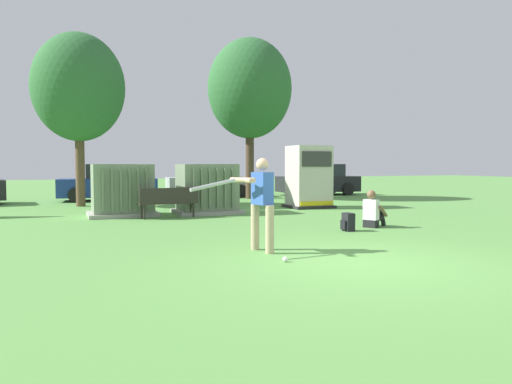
{
  "coord_description": "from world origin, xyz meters",
  "views": [
    {
      "loc": [
        -4.52,
        -6.73,
        1.63
      ],
      "look_at": [
        -0.41,
        3.5,
        1.0
      ],
      "focal_mm": 34.48,
      "sensor_mm": 36.0,
      "label": 1
    }
  ],
  "objects_px": {
    "parked_car_right_of_center": "(211,182)",
    "park_bench": "(169,200)",
    "seated_spectator": "(373,213)",
    "parked_car_left_of_center": "(109,184)",
    "transformer_mid_west": "(207,189)",
    "batter": "(260,200)",
    "transformer_west": "(122,191)",
    "parked_car_rightmost": "(319,181)",
    "sports_ball": "(285,259)",
    "backpack": "(348,222)",
    "generator_enclosure": "(309,177)"
  },
  "relations": [
    {
      "from": "batter",
      "to": "seated_spectator",
      "type": "xyz_separation_m",
      "value": [
        4.07,
        2.22,
        -0.6
      ]
    },
    {
      "from": "parked_car_left_of_center",
      "to": "parked_car_rightmost",
      "type": "xyz_separation_m",
      "value": [
        10.59,
        0.02,
        0.0
      ]
    },
    {
      "from": "parked_car_right_of_center",
      "to": "park_bench",
      "type": "bearing_deg",
      "value": -114.44
    },
    {
      "from": "batter",
      "to": "parked_car_right_of_center",
      "type": "bearing_deg",
      "value": 76.73
    },
    {
      "from": "batter",
      "to": "generator_enclosure",
      "type": "bearing_deg",
      "value": 56.51
    },
    {
      "from": "parked_car_left_of_center",
      "to": "generator_enclosure",
      "type": "bearing_deg",
      "value": -44.46
    },
    {
      "from": "batter",
      "to": "seated_spectator",
      "type": "relative_size",
      "value": 1.81
    },
    {
      "from": "backpack",
      "to": "parked_car_rightmost",
      "type": "relative_size",
      "value": 0.1
    },
    {
      "from": "transformer_mid_west",
      "to": "backpack",
      "type": "relative_size",
      "value": 4.77
    },
    {
      "from": "generator_enclosure",
      "to": "sports_ball",
      "type": "relative_size",
      "value": 25.56
    },
    {
      "from": "batter",
      "to": "parked_car_right_of_center",
      "type": "distance_m",
      "value": 15.26
    },
    {
      "from": "park_bench",
      "to": "transformer_west",
      "type": "bearing_deg",
      "value": 135.69
    },
    {
      "from": "sports_ball",
      "to": "backpack",
      "type": "height_order",
      "value": "backpack"
    },
    {
      "from": "transformer_west",
      "to": "parked_car_rightmost",
      "type": "xyz_separation_m",
      "value": [
        10.82,
        6.85,
        -0.04
      ]
    },
    {
      "from": "batter",
      "to": "sports_ball",
      "type": "distance_m",
      "value": 1.39
    },
    {
      "from": "park_bench",
      "to": "parked_car_left_of_center",
      "type": "xyz_separation_m",
      "value": [
        -0.99,
        8.02,
        0.22
      ]
    },
    {
      "from": "park_bench",
      "to": "backpack",
      "type": "relative_size",
      "value": 4.16
    },
    {
      "from": "generator_enclosure",
      "to": "seated_spectator",
      "type": "distance_m",
      "value": 5.8
    },
    {
      "from": "transformer_west",
      "to": "park_bench",
      "type": "bearing_deg",
      "value": -44.31
    },
    {
      "from": "seated_spectator",
      "to": "parked_car_left_of_center",
      "type": "distance_m",
      "value": 13.27
    },
    {
      "from": "generator_enclosure",
      "to": "backpack",
      "type": "height_order",
      "value": "generator_enclosure"
    },
    {
      "from": "transformer_west",
      "to": "backpack",
      "type": "relative_size",
      "value": 4.77
    },
    {
      "from": "transformer_west",
      "to": "generator_enclosure",
      "type": "height_order",
      "value": "generator_enclosure"
    },
    {
      "from": "batter",
      "to": "backpack",
      "type": "height_order",
      "value": "batter"
    },
    {
      "from": "transformer_mid_west",
      "to": "generator_enclosure",
      "type": "relative_size",
      "value": 0.91
    },
    {
      "from": "transformer_mid_west",
      "to": "parked_car_right_of_center",
      "type": "height_order",
      "value": "same"
    },
    {
      "from": "backpack",
      "to": "parked_car_left_of_center",
      "type": "distance_m",
      "value": 13.27
    },
    {
      "from": "sports_ball",
      "to": "batter",
      "type": "bearing_deg",
      "value": 91.96
    },
    {
      "from": "park_bench",
      "to": "generator_enclosure",
      "type": "bearing_deg",
      "value": 15.71
    },
    {
      "from": "park_bench",
      "to": "backpack",
      "type": "bearing_deg",
      "value": -52.32
    },
    {
      "from": "transformer_west",
      "to": "transformer_mid_west",
      "type": "height_order",
      "value": "same"
    },
    {
      "from": "seated_spectator",
      "to": "parked_car_left_of_center",
      "type": "bearing_deg",
      "value": 114.22
    },
    {
      "from": "parked_car_left_of_center",
      "to": "parked_car_right_of_center",
      "type": "height_order",
      "value": "same"
    },
    {
      "from": "parked_car_right_of_center",
      "to": "parked_car_rightmost",
      "type": "bearing_deg",
      "value": -5.17
    },
    {
      "from": "batter",
      "to": "parked_car_right_of_center",
      "type": "height_order",
      "value": "batter"
    },
    {
      "from": "park_bench",
      "to": "parked_car_rightmost",
      "type": "relative_size",
      "value": 0.43
    },
    {
      "from": "park_bench",
      "to": "parked_car_rightmost",
      "type": "xyz_separation_m",
      "value": [
        9.6,
        8.04,
        0.22
      ]
    },
    {
      "from": "transformer_west",
      "to": "parked_car_left_of_center",
      "type": "bearing_deg",
      "value": 88.08
    },
    {
      "from": "backpack",
      "to": "seated_spectator",
      "type": "bearing_deg",
      "value": 21.74
    },
    {
      "from": "parked_car_rightmost",
      "to": "backpack",
      "type": "bearing_deg",
      "value": -116.19
    },
    {
      "from": "transformer_west",
      "to": "sports_ball",
      "type": "distance_m",
      "value": 8.7
    },
    {
      "from": "transformer_west",
      "to": "generator_enclosure",
      "type": "bearing_deg",
      "value": 3.25
    },
    {
      "from": "transformer_mid_west",
      "to": "seated_spectator",
      "type": "distance_m",
      "value": 5.86
    },
    {
      "from": "seated_spectator",
      "to": "parked_car_rightmost",
      "type": "xyz_separation_m",
      "value": [
        5.15,
        12.11,
        0.38
      ]
    },
    {
      "from": "sports_ball",
      "to": "parked_car_left_of_center",
      "type": "height_order",
      "value": "parked_car_left_of_center"
    },
    {
      "from": "seated_spectator",
      "to": "parked_car_right_of_center",
      "type": "bearing_deg",
      "value": 92.57
    },
    {
      "from": "park_bench",
      "to": "sports_ball",
      "type": "xyz_separation_m",
      "value": [
        0.42,
        -7.33,
        -0.49
      ]
    },
    {
      "from": "batter",
      "to": "parked_car_left_of_center",
      "type": "height_order",
      "value": "batter"
    },
    {
      "from": "generator_enclosure",
      "to": "transformer_west",
      "type": "bearing_deg",
      "value": -176.75
    },
    {
      "from": "parked_car_left_of_center",
      "to": "transformer_mid_west",
      "type": "bearing_deg",
      "value": -70.81
    }
  ]
}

